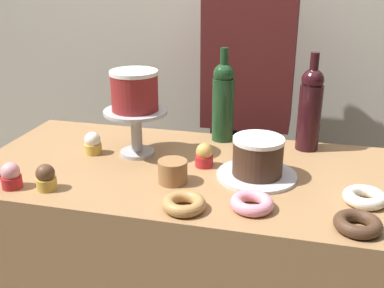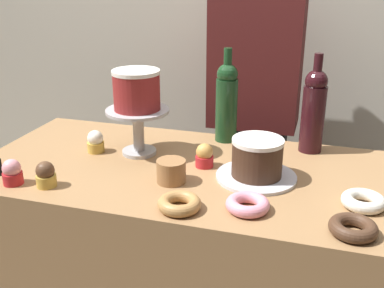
{
  "view_description": "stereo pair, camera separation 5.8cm",
  "coord_description": "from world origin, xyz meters",
  "px_view_note": "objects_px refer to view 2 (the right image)",
  "views": [
    {
      "loc": [
        0.31,
        -1.23,
        1.47
      ],
      "look_at": [
        0.0,
        0.0,
        0.98
      ],
      "focal_mm": 42.62,
      "sensor_mm": 36.0,
      "label": 1
    },
    {
      "loc": [
        0.36,
        -1.22,
        1.47
      ],
      "look_at": [
        0.0,
        0.0,
        0.98
      ],
      "focal_mm": 42.62,
      "sensor_mm": 36.0,
      "label": 2
    }
  ],
  "objects_px": {
    "cupcake_caramel": "(204,156)",
    "cookie_stack": "(171,171)",
    "wine_bottle_green": "(227,101)",
    "donut_chocolate": "(353,228)",
    "cake_stand_pedestal": "(138,124)",
    "donut_sugar": "(363,201)",
    "cupcake_vanilla": "(96,142)",
    "cupcake_strawberry": "(12,173)",
    "white_layer_cake": "(137,90)",
    "donut_pink": "(248,204)",
    "barista_figure": "(253,126)",
    "cupcake_chocolate": "(46,175)",
    "wine_bottle_dark_red": "(314,109)",
    "chocolate_round_cake": "(257,157)",
    "donut_maple": "(179,204)"
  },
  "relations": [
    {
      "from": "white_layer_cake",
      "to": "cupcake_vanilla",
      "type": "relative_size",
      "value": 2.02
    },
    {
      "from": "donut_pink",
      "to": "cupcake_strawberry",
      "type": "bearing_deg",
      "value": -176.42
    },
    {
      "from": "cupcake_strawberry",
      "to": "donut_chocolate",
      "type": "bearing_deg",
      "value": 0.13
    },
    {
      "from": "chocolate_round_cake",
      "to": "wine_bottle_green",
      "type": "relative_size",
      "value": 0.46
    },
    {
      "from": "cupcake_vanilla",
      "to": "donut_sugar",
      "type": "bearing_deg",
      "value": -9.53
    },
    {
      "from": "white_layer_cake",
      "to": "cupcake_vanilla",
      "type": "distance_m",
      "value": 0.23
    },
    {
      "from": "cupcake_chocolate",
      "to": "donut_pink",
      "type": "xyz_separation_m",
      "value": [
        0.56,
        0.03,
        -0.02
      ]
    },
    {
      "from": "cupcake_strawberry",
      "to": "barista_figure",
      "type": "height_order",
      "value": "barista_figure"
    },
    {
      "from": "donut_chocolate",
      "to": "barista_figure",
      "type": "xyz_separation_m",
      "value": [
        -0.37,
        0.86,
        -0.07
      ]
    },
    {
      "from": "white_layer_cake",
      "to": "cupcake_chocolate",
      "type": "bearing_deg",
      "value": -117.22
    },
    {
      "from": "chocolate_round_cake",
      "to": "cookie_stack",
      "type": "height_order",
      "value": "chocolate_round_cake"
    },
    {
      "from": "cupcake_chocolate",
      "to": "donut_pink",
      "type": "bearing_deg",
      "value": 2.81
    },
    {
      "from": "donut_maple",
      "to": "donut_chocolate",
      "type": "height_order",
      "value": "same"
    },
    {
      "from": "cupcake_chocolate",
      "to": "donut_maple",
      "type": "height_order",
      "value": "cupcake_chocolate"
    },
    {
      "from": "white_layer_cake",
      "to": "donut_sugar",
      "type": "bearing_deg",
      "value": -13.74
    },
    {
      "from": "chocolate_round_cake",
      "to": "cupcake_caramel",
      "type": "xyz_separation_m",
      "value": [
        -0.17,
        0.04,
        -0.03
      ]
    },
    {
      "from": "wine_bottle_dark_red",
      "to": "cupcake_caramel",
      "type": "relative_size",
      "value": 4.38
    },
    {
      "from": "cookie_stack",
      "to": "donut_maple",
      "type": "bearing_deg",
      "value": -63.64
    },
    {
      "from": "chocolate_round_cake",
      "to": "donut_maple",
      "type": "relative_size",
      "value": 1.32
    },
    {
      "from": "cookie_stack",
      "to": "cupcake_caramel",
      "type": "bearing_deg",
      "value": 64.73
    },
    {
      "from": "chocolate_round_cake",
      "to": "wine_bottle_green",
      "type": "distance_m",
      "value": 0.33
    },
    {
      "from": "cake_stand_pedestal",
      "to": "cupcake_caramel",
      "type": "distance_m",
      "value": 0.25
    },
    {
      "from": "cupcake_caramel",
      "to": "cookie_stack",
      "type": "height_order",
      "value": "cupcake_caramel"
    },
    {
      "from": "cupcake_strawberry",
      "to": "donut_maple",
      "type": "distance_m",
      "value": 0.5
    },
    {
      "from": "wine_bottle_dark_red",
      "to": "cookie_stack",
      "type": "height_order",
      "value": "wine_bottle_dark_red"
    },
    {
      "from": "wine_bottle_dark_red",
      "to": "cupcake_vanilla",
      "type": "height_order",
      "value": "wine_bottle_dark_red"
    },
    {
      "from": "wine_bottle_green",
      "to": "donut_maple",
      "type": "height_order",
      "value": "wine_bottle_green"
    },
    {
      "from": "cupcake_vanilla",
      "to": "cake_stand_pedestal",
      "type": "bearing_deg",
      "value": 11.43
    },
    {
      "from": "wine_bottle_dark_red",
      "to": "donut_sugar",
      "type": "relative_size",
      "value": 2.91
    },
    {
      "from": "white_layer_cake",
      "to": "cupcake_chocolate",
      "type": "distance_m",
      "value": 0.38
    },
    {
      "from": "cupcake_caramel",
      "to": "white_layer_cake",
      "type": "bearing_deg",
      "value": 170.13
    },
    {
      "from": "white_layer_cake",
      "to": "donut_pink",
      "type": "distance_m",
      "value": 0.53
    },
    {
      "from": "cupcake_vanilla",
      "to": "donut_chocolate",
      "type": "xyz_separation_m",
      "value": [
        0.81,
        -0.28,
        -0.02
      ]
    },
    {
      "from": "wine_bottle_dark_red",
      "to": "donut_maple",
      "type": "distance_m",
      "value": 0.6
    },
    {
      "from": "cupcake_vanilla",
      "to": "donut_sugar",
      "type": "relative_size",
      "value": 0.66
    },
    {
      "from": "cake_stand_pedestal",
      "to": "chocolate_round_cake",
      "type": "xyz_separation_m",
      "value": [
        0.4,
        -0.08,
        -0.04
      ]
    },
    {
      "from": "wine_bottle_green",
      "to": "donut_chocolate",
      "type": "height_order",
      "value": "wine_bottle_green"
    },
    {
      "from": "cupcake_vanilla",
      "to": "donut_sugar",
      "type": "height_order",
      "value": "cupcake_vanilla"
    },
    {
      "from": "cupcake_caramel",
      "to": "cookie_stack",
      "type": "bearing_deg",
      "value": -115.27
    },
    {
      "from": "cupcake_chocolate",
      "to": "donut_sugar",
      "type": "bearing_deg",
      "value": 8.79
    },
    {
      "from": "cake_stand_pedestal",
      "to": "donut_sugar",
      "type": "xyz_separation_m",
      "value": [
        0.69,
        -0.17,
        -0.09
      ]
    },
    {
      "from": "donut_maple",
      "to": "cookie_stack",
      "type": "height_order",
      "value": "cookie_stack"
    },
    {
      "from": "cake_stand_pedestal",
      "to": "donut_maple",
      "type": "relative_size",
      "value": 1.82
    },
    {
      "from": "chocolate_round_cake",
      "to": "cookie_stack",
      "type": "relative_size",
      "value": 1.76
    },
    {
      "from": "barista_figure",
      "to": "cupcake_chocolate",
      "type": "bearing_deg",
      "value": -117.61
    },
    {
      "from": "wine_bottle_dark_red",
      "to": "donut_sugar",
      "type": "bearing_deg",
      "value": -66.76
    },
    {
      "from": "cupcake_vanilla",
      "to": "cookie_stack",
      "type": "height_order",
      "value": "cupcake_vanilla"
    },
    {
      "from": "chocolate_round_cake",
      "to": "donut_maple",
      "type": "xyz_separation_m",
      "value": [
        -0.16,
        -0.24,
        -0.05
      ]
    },
    {
      "from": "cupcake_caramel",
      "to": "cupcake_vanilla",
      "type": "bearing_deg",
      "value": 178.21
    },
    {
      "from": "chocolate_round_cake",
      "to": "cupcake_vanilla",
      "type": "distance_m",
      "value": 0.55
    }
  ]
}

